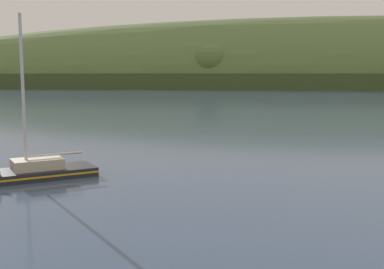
{
  "coord_description": "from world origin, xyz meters",
  "views": [
    {
      "loc": [
        5.38,
        5.28,
        5.51
      ],
      "look_at": [
        1.06,
        37.01,
        1.37
      ],
      "focal_mm": 45.39,
      "sensor_mm": 36.0,
      "label": 1
    }
  ],
  "objects": [
    {
      "name": "sailboat_midwater_white",
      "position": [
        -6.61,
        28.42,
        0.16
      ],
      "size": [
        6.39,
        5.6,
        9.53
      ],
      "rotation": [
        0.0,
        0.0,
        3.79
      ],
      "color": "#232328",
      "rests_on": "ground"
    },
    {
      "name": "far_shoreline_hill",
      "position": [
        40.63,
        216.04,
        0.22
      ],
      "size": [
        600.35,
        123.29,
        56.48
      ],
      "rotation": [
        0.0,
        0.0,
        0.02
      ],
      "color": "#3C4E24",
      "rests_on": "ground"
    }
  ]
}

